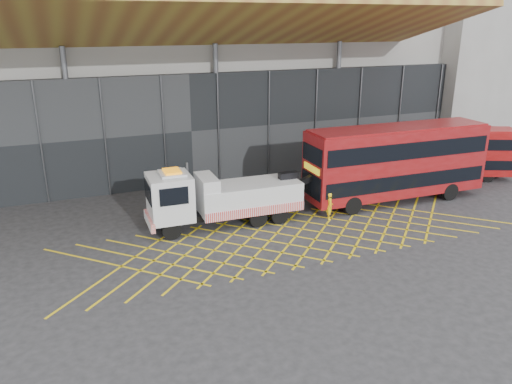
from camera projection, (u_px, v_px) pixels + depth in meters
name	position (u px, v px, depth m)	size (l,w,h in m)	color
ground_plane	(214.00, 250.00, 26.34)	(120.00, 120.00, 0.00)	#28292B
road_markings	(296.00, 236.00, 28.04)	(26.36, 7.16, 0.01)	yellow
construction_building	(165.00, 54.00, 40.21)	(55.00, 23.97, 18.00)	gray
east_building	(476.00, 37.00, 48.50)	(15.00, 12.00, 20.00)	gray
recovery_truck	(220.00, 197.00, 29.10)	(10.71, 2.80, 3.73)	black
bus_towed	(396.00, 160.00, 32.79)	(12.50, 3.22, 5.05)	maroon
bus_second	(449.00, 151.00, 37.81)	(9.53, 5.91, 3.86)	maroon
worker	(330.00, 206.00, 30.30)	(0.61, 0.40, 1.68)	yellow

